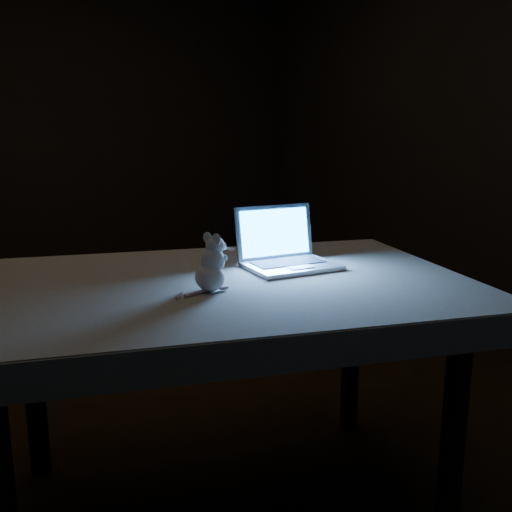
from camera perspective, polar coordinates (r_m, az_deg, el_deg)
floor at (r=2.58m, az=-9.41°, el=-16.50°), size 5.00×5.00×0.00m
back_wall at (r=4.68m, az=-22.37°, el=12.22°), size 4.50×0.04×2.60m
right_wall at (r=3.74m, az=24.16°, el=12.25°), size 0.04×5.00×2.60m
table at (r=1.93m, az=-3.35°, el=-13.93°), size 1.66×1.32×0.78m
tablecloth at (r=1.84m, az=-2.24°, el=-3.47°), size 1.59×1.10×0.09m
laptop at (r=1.92m, az=3.62°, el=1.70°), size 0.32×0.29×0.20m
plush_mouse at (r=1.65m, az=-4.66°, el=-0.69°), size 0.14×0.14×0.17m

